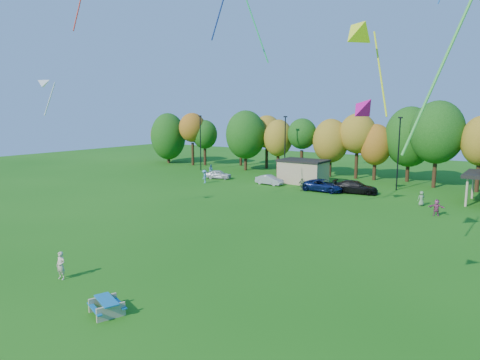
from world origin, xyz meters
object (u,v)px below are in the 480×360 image
Objects in this scene: car_b at (269,180)px; car_d at (355,187)px; car_c at (323,185)px; car_a at (219,174)px; kite_flyer at (61,266)px; picnic_table at (107,305)px.

car_d is at bearing -84.56° from car_b.
car_a is at bearing 87.80° from car_c.
car_a is 0.70× the size of car_c.
kite_flyer is 0.43× the size of car_b.
kite_flyer is at bearing -166.64° from car_b.
picnic_table is at bearing -22.20° from kite_flyer.
car_a is 8.76m from car_b.
car_d is (20.41, 0.53, 0.12)m from car_a.
car_b is 7.95m from car_c.
car_d is at bearing 111.65° from picnic_table.
car_d reaches higher than car_a.
car_b is at bearing 91.41° from kite_flyer.
picnic_table is 38.59m from car_b.
car_a is at bearing 140.42° from picnic_table.
car_b is (-12.76, 36.42, 0.21)m from picnic_table.
kite_flyer is (-5.82, 1.28, 0.39)m from picnic_table.
car_b is (8.76, -0.13, 0.00)m from car_a.
car_c is 3.85m from car_d.
car_c is at bearing 94.64° from car_d.
car_d is at bearing 72.74° from kite_flyer.
kite_flyer is at bearing 161.71° from car_d.
car_c is at bearing -90.44° from car_b.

